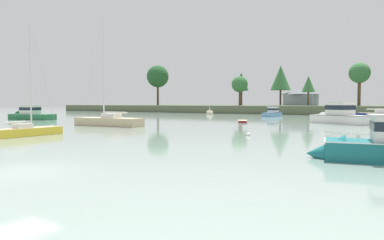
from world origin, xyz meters
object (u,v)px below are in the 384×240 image
object	(u,v)px
sailboat_yellow	(26,133)
sailboat_cream	(210,113)
cruiser_green	(28,116)
cruiser_skyblue	(273,114)
dinghy_maroon	(243,122)
sailboat_sand	(109,124)
cruiser_white	(335,118)
mooring_buoy_white	(248,135)

from	to	relation	value
sailboat_yellow	sailboat_cream	size ratio (longest dim) A/B	1.28
cruiser_green	cruiser_skyblue	size ratio (longest dim) A/B	1.45
cruiser_skyblue	cruiser_green	bearing A→B (deg)	-129.01
dinghy_maroon	sailboat_sand	xyz separation A→B (m)	(-10.15, -16.95, 0.17)
cruiser_white	sailboat_sand	size ratio (longest dim) A/B	0.71
mooring_buoy_white	cruiser_white	bearing A→B (deg)	84.43
sailboat_cream	cruiser_green	distance (m)	44.97
sailboat_yellow	cruiser_white	world-z (taller)	sailboat_yellow
sailboat_yellow	mooring_buoy_white	size ratio (longest dim) A/B	21.91
cruiser_skyblue	cruiser_white	size ratio (longest dim) A/B	0.71
cruiser_green	dinghy_maroon	distance (m)	37.50
cruiser_skyblue	mooring_buoy_white	bearing A→B (deg)	-71.82
sailboat_cream	mooring_buoy_white	distance (m)	60.24
cruiser_green	mooring_buoy_white	xyz separation A→B (m)	(44.90, -6.03, -0.47)
sailboat_cream	cruiser_skyblue	world-z (taller)	sailboat_cream
cruiser_white	sailboat_sand	xyz separation A→B (m)	(-22.15, -21.67, -0.41)
cruiser_green	cruiser_white	size ratio (longest dim) A/B	1.02
sailboat_yellow	cruiser_skyblue	bearing A→B (deg)	88.66
cruiser_white	mooring_buoy_white	size ratio (longest dim) A/B	20.80
cruiser_white	dinghy_maroon	world-z (taller)	cruiser_white
dinghy_maroon	sailboat_cream	bearing A→B (deg)	128.42
sailboat_sand	cruiser_green	bearing A→B (deg)	170.83
sailboat_cream	dinghy_maroon	xyz separation A→B (m)	(24.39, -30.74, -0.08)
sailboat_cream	mooring_buoy_white	xyz separation A→B (m)	(34.08, -49.68, -0.12)
cruiser_green	cruiser_skyblue	bearing A→B (deg)	50.99
sailboat_yellow	mooring_buoy_white	distance (m)	19.18
sailboat_yellow	cruiser_skyblue	world-z (taller)	sailboat_yellow
cruiser_green	sailboat_sand	size ratio (longest dim) A/B	0.72
cruiser_green	mooring_buoy_white	size ratio (longest dim) A/B	21.27
sailboat_cream	dinghy_maroon	size ratio (longest dim) A/B	2.58
sailboat_yellow	cruiser_green	xyz separation A→B (m)	(-29.26, 17.13, 0.32)
dinghy_maroon	sailboat_sand	size ratio (longest dim) A/B	0.23
cruiser_skyblue	sailboat_sand	xyz separation A→B (m)	(-5.48, -41.74, -0.17)
dinghy_maroon	cruiser_white	bearing A→B (deg)	21.45
cruiser_skyblue	sailboat_sand	distance (m)	42.10
sailboat_yellow	cruiser_white	bearing A→B (deg)	62.69
sailboat_yellow	cruiser_green	bearing A→B (deg)	149.66
dinghy_maroon	cruiser_skyblue	bearing A→B (deg)	100.66
cruiser_skyblue	mooring_buoy_white	world-z (taller)	cruiser_skyblue
cruiser_white	sailboat_sand	distance (m)	30.99
cruiser_skyblue	cruiser_white	xyz separation A→B (m)	(16.67, -20.08, 0.24)
dinghy_maroon	sailboat_sand	world-z (taller)	sailboat_sand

